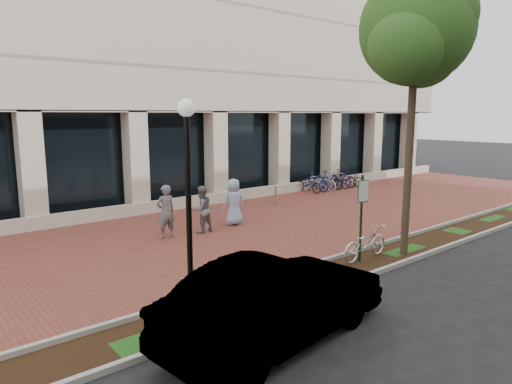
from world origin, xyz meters
TOP-DOWN VIEW (x-y plane):
  - ground at (0.00, 0.00)m, footprint 120.00×120.00m
  - brick_plaza at (0.00, 0.00)m, footprint 40.00×9.00m
  - planting_strip at (0.00, -5.25)m, footprint 40.00×1.50m
  - curb_plaza_side at (0.00, -4.50)m, footprint 40.00×0.12m
  - curb_street_side at (0.00, -6.00)m, footprint 40.00×0.12m
  - parking_sign at (-0.06, -5.09)m, footprint 0.34×0.07m
  - lamppost at (-5.31, -4.71)m, footprint 0.36×0.36m
  - street_tree at (1.53, -5.46)m, footprint 3.69×3.08m
  - locked_bicycle at (0.24, -5.02)m, footprint 1.87×0.68m
  - pedestrian_left at (-3.00, 0.62)m, footprint 0.67×0.45m
  - pedestrian_mid at (-1.70, 0.46)m, footprint 0.86×0.70m
  - pedestrian_right at (-0.16, 0.64)m, footprint 0.96×0.74m
  - bollard at (3.40, 2.30)m, footprint 0.12×0.12m
  - bike_rack_cluster at (8.85, 3.91)m, footprint 4.24×1.81m
  - sedan_near_curb at (-4.85, -6.93)m, footprint 4.89×2.22m

SIDE VIEW (x-z plane):
  - ground at x=0.00m, z-range 0.00..0.00m
  - brick_plaza at x=0.00m, z-range 0.00..0.01m
  - planting_strip at x=0.00m, z-range 0.00..0.01m
  - curb_plaza_side at x=0.00m, z-range 0.00..0.12m
  - curb_street_side at x=0.00m, z-range 0.00..0.12m
  - bike_rack_cluster at x=8.85m, z-range -0.03..0.97m
  - locked_bicycle at x=0.24m, z-range 0.00..0.97m
  - bollard at x=3.40m, z-range 0.01..0.98m
  - sedan_near_curb at x=-4.85m, z-range 0.00..1.56m
  - pedestrian_mid at x=-1.70m, z-range 0.00..1.65m
  - pedestrian_right at x=-0.16m, z-range 0.00..1.74m
  - pedestrian_left at x=-3.00m, z-range 0.00..1.80m
  - parking_sign at x=-0.06m, z-range 0.33..2.78m
  - lamppost at x=-5.31m, z-range 0.28..4.67m
  - street_tree at x=1.53m, z-range 2.21..10.11m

